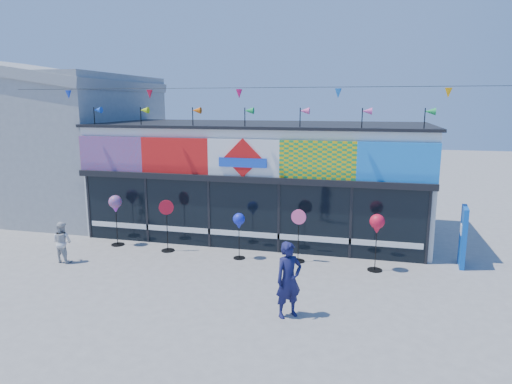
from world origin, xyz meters
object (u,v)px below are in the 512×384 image
(spinner_4, at_px, (377,226))
(spinner_0, at_px, (115,205))
(adult_man, at_px, (289,280))
(child, at_px, (62,242))
(spinner_3, at_px, (298,234))
(blue_sign, at_px, (463,236))
(spinner_2, at_px, (239,222))
(spinner_1, at_px, (167,224))

(spinner_4, bearing_deg, spinner_0, 177.60)
(adult_man, relative_size, child, 1.39)
(spinner_3, xyz_separation_m, adult_man, (0.35, -3.71, 0.01))
(spinner_4, xyz_separation_m, child, (-9.38, -1.56, -0.73))
(blue_sign, xyz_separation_m, spinner_2, (-6.70, -1.01, 0.27))
(spinner_2, distance_m, adult_man, 4.19)
(spinner_1, bearing_deg, spinner_4, -1.65)
(spinner_3, xyz_separation_m, child, (-7.06, -1.78, -0.24))
(child, bearing_deg, spinner_0, -104.65)
(spinner_3, bearing_deg, child, -165.84)
(spinner_4, distance_m, adult_man, 4.04)
(spinner_4, bearing_deg, spinner_1, 178.35)
(spinner_1, bearing_deg, spinner_0, 175.03)
(blue_sign, distance_m, spinner_4, 2.79)
(spinner_2, height_order, spinner_3, spinner_3)
(spinner_0, xyz_separation_m, spinner_1, (1.96, -0.17, -0.49))
(adult_man, distance_m, child, 7.66)
(spinner_2, height_order, spinner_4, spinner_4)
(spinner_0, bearing_deg, spinner_4, -2.40)
(spinner_0, distance_m, spinner_3, 6.35)
(spinner_0, bearing_deg, spinner_3, -1.32)
(spinner_0, relative_size, adult_man, 0.99)
(blue_sign, bearing_deg, spinner_0, -170.55)
(spinner_3, bearing_deg, spinner_0, 178.68)
(child, bearing_deg, spinner_3, -159.62)
(spinner_4, bearing_deg, spinner_3, 174.65)
(spinner_0, bearing_deg, spinner_1, -4.97)
(spinner_2, bearing_deg, adult_man, -58.19)
(spinner_1, relative_size, spinner_3, 1.04)
(blue_sign, height_order, spinner_0, blue_sign)
(adult_man, bearing_deg, child, 126.22)
(spinner_3, relative_size, adult_man, 0.93)
(spinner_2, bearing_deg, spinner_3, 4.95)
(spinner_3, distance_m, spinner_4, 2.38)
(spinner_0, xyz_separation_m, spinner_4, (8.64, -0.36, -0.04))
(spinner_0, relative_size, spinner_1, 1.02)
(spinner_2, xyz_separation_m, spinner_3, (1.85, 0.16, -0.30))
(spinner_1, distance_m, spinner_2, 2.53)
(spinner_0, relative_size, spinner_4, 1.03)
(blue_sign, height_order, spinner_2, blue_sign)
(spinner_0, bearing_deg, child, -110.87)
(spinner_3, bearing_deg, blue_sign, 9.91)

